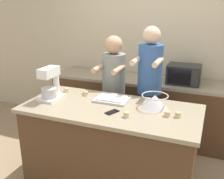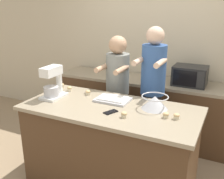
{
  "view_description": "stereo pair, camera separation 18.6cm",
  "coord_description": "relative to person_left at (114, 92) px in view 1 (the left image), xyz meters",
  "views": [
    {
      "loc": [
        0.96,
        -2.36,
        1.99
      ],
      "look_at": [
        0.0,
        0.04,
        1.14
      ],
      "focal_mm": 42.0,
      "sensor_mm": 36.0,
      "label": 1
    },
    {
      "loc": [
        1.13,
        -2.28,
        1.99
      ],
      "look_at": [
        0.0,
        0.04,
        1.14
      ],
      "focal_mm": 42.0,
      "sensor_mm": 36.0,
      "label": 2
    }
  ],
  "objects": [
    {
      "name": "cupcake_2",
      "position": [
        -0.45,
        -0.45,
        0.12
      ],
      "size": [
        0.06,
        0.06,
        0.06
      ],
      "color": "beige",
      "rests_on": "island_counter"
    },
    {
      "name": "cupcake_4",
      "position": [
        -0.61,
        -0.38,
        0.12
      ],
      "size": [
        0.06,
        0.06,
        0.06
      ],
      "color": "beige",
      "rests_on": "island_counter"
    },
    {
      "name": "island_counter",
      "position": [
        0.24,
        -0.7,
        -0.38
      ],
      "size": [
        1.86,
        0.87,
        0.96
      ],
      "color": "#4C331E",
      "rests_on": "ground_plane"
    },
    {
      "name": "baking_tray",
      "position": [
        0.18,
        -0.52,
        0.11
      ],
      "size": [
        0.37,
        0.26,
        0.04
      ],
      "color": "#BCBCC1",
      "rests_on": "island_counter"
    },
    {
      "name": "cell_phone",
      "position": [
        0.31,
        -0.83,
        0.1
      ],
      "size": [
        0.12,
        0.16,
        0.01
      ],
      "color": "black",
      "rests_on": "island_counter"
    },
    {
      "name": "mixing_bowl",
      "position": [
        0.67,
        -0.54,
        0.17
      ],
      "size": [
        0.28,
        0.28,
        0.14
      ],
      "color": "#BCBCC1",
      "rests_on": "island_counter"
    },
    {
      "name": "person_right",
      "position": [
        0.48,
        0.0,
        0.07
      ],
      "size": [
        0.32,
        0.49,
        1.74
      ],
      "color": "#232328",
      "rests_on": "ground_plane"
    },
    {
      "name": "person_left",
      "position": [
        0.0,
        0.0,
        0.0
      ],
      "size": [
        0.32,
        0.49,
        1.61
      ],
      "color": "#33384C",
      "rests_on": "ground_plane"
    },
    {
      "name": "cupcake_5",
      "position": [
        -0.16,
        -0.47,
        0.12
      ],
      "size": [
        0.06,
        0.06,
        0.06
      ],
      "color": "beige",
      "rests_on": "island_counter"
    },
    {
      "name": "cupcake_1",
      "position": [
        0.83,
        -0.72,
        0.12
      ],
      "size": [
        0.06,
        0.06,
        0.06
      ],
      "color": "beige",
      "rests_on": "island_counter"
    },
    {
      "name": "stand_mixer",
      "position": [
        -0.47,
        -0.73,
        0.25
      ],
      "size": [
        0.2,
        0.3,
        0.37
      ],
      "color": "white",
      "rests_on": "island_counter"
    },
    {
      "name": "microwave_oven",
      "position": [
        0.82,
        0.59,
        0.18
      ],
      "size": [
        0.45,
        0.34,
        0.26
      ],
      "color": "black",
      "rests_on": "back_counter"
    },
    {
      "name": "cupcake_0",
      "position": [
        0.48,
        -0.88,
        0.12
      ],
      "size": [
        0.06,
        0.06,
        0.06
      ],
      "color": "beige",
      "rests_on": "island_counter"
    },
    {
      "name": "cupcake_3",
      "position": [
        0.93,
        -0.7,
        0.12
      ],
      "size": [
        0.06,
        0.06,
        0.06
      ],
      "color": "beige",
      "rests_on": "island_counter"
    },
    {
      "name": "back_counter",
      "position": [
        0.24,
        0.59,
        -0.41
      ],
      "size": [
        2.8,
        0.6,
        0.92
      ],
      "color": "#4C331E",
      "rests_on": "ground_plane"
    },
    {
      "name": "back_wall",
      "position": [
        0.24,
        0.94,
        0.49
      ],
      "size": [
        10.0,
        0.06,
        2.7
      ],
      "color": "beige",
      "rests_on": "ground_plane"
    }
  ]
}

